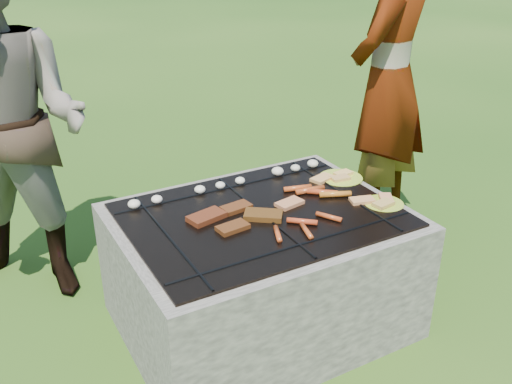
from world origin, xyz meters
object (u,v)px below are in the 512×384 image
(fire_pit, at_px, (261,274))
(cook, at_px, (389,81))
(plate_far, at_px, (341,178))
(plate_near, at_px, (384,203))
(bystander, at_px, (4,130))

(fire_pit, relative_size, cook, 0.69)
(fire_pit, distance_m, plate_far, 0.67)
(plate_near, height_order, cook, cook)
(plate_near, distance_m, bystander, 1.85)
(plate_near, bearing_deg, fire_pit, 161.30)
(plate_far, bearing_deg, bystander, 154.79)
(fire_pit, distance_m, bystander, 1.42)
(cook, bearing_deg, bystander, -34.29)
(fire_pit, relative_size, plate_near, 6.66)
(cook, relative_size, bystander, 1.04)
(fire_pit, height_order, plate_far, plate_far)
(plate_far, bearing_deg, plate_near, -89.96)
(fire_pit, distance_m, cook, 1.48)
(plate_far, xyz_separation_m, cook, (0.64, 0.41, 0.34))
(plate_near, distance_m, cook, 1.04)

